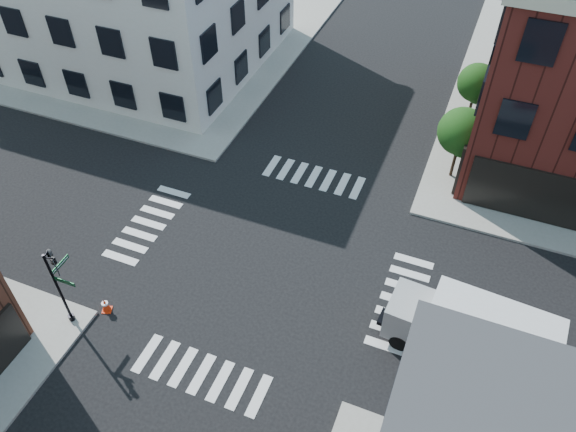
# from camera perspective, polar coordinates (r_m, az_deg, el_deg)

# --- Properties ---
(ground) EXTENTS (120.00, 120.00, 0.00)m
(ground) POSITION_cam_1_polar(r_m,az_deg,el_deg) (28.73, -2.19, -4.43)
(ground) COLOR black
(ground) RESTS_ON ground
(sidewalk_nw) EXTENTS (30.00, 30.00, 0.15)m
(sidewalk_nw) POSITION_cam_1_polar(r_m,az_deg,el_deg) (52.53, -14.83, 18.89)
(sidewalk_nw) COLOR gray
(sidewalk_nw) RESTS_ON ground
(tree_near) EXTENTS (2.69, 2.69, 4.49)m
(tree_near) POSITION_cam_1_polar(r_m,az_deg,el_deg) (32.77, 17.30, 7.96)
(tree_near) COLOR black
(tree_near) RESTS_ON ground
(tree_far) EXTENTS (2.43, 2.43, 4.07)m
(tree_far) POSITION_cam_1_polar(r_m,az_deg,el_deg) (38.01, 18.69, 12.52)
(tree_far) COLOR black
(tree_far) RESTS_ON ground
(signal_pole) EXTENTS (1.29, 1.24, 4.60)m
(signal_pole) POSITION_cam_1_polar(r_m,az_deg,el_deg) (26.08, -22.26, -6.09)
(signal_pole) COLOR black
(signal_pole) RESTS_ON ground
(box_truck) EXTENTS (7.29, 2.69, 3.24)m
(box_truck) POSITION_cam_1_polar(r_m,az_deg,el_deg) (25.22, 18.33, -11.24)
(box_truck) COLOR silver
(box_truck) RESTS_ON ground
(traffic_cone) EXTENTS (0.57, 0.57, 0.80)m
(traffic_cone) POSITION_cam_1_polar(r_m,az_deg,el_deg) (27.77, -18.06, -8.62)
(traffic_cone) COLOR red
(traffic_cone) RESTS_ON ground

